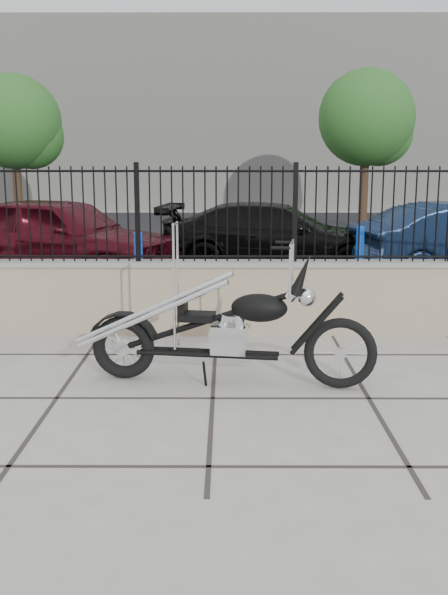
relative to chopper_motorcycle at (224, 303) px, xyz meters
name	(u,v)px	position (x,y,z in m)	size (l,w,h in m)	color
ground_plane	(213,399)	(-0.11, -0.47, -0.83)	(90.00, 90.00, 0.00)	#99968E
parking_lot	(222,242)	(-0.11, 12.03, -0.83)	(30.00, 30.00, 0.00)	black
retaining_wall	(216,298)	(-0.11, 2.03, -0.35)	(14.00, 0.36, 0.96)	gray
iron_fence	(216,214)	(-0.11, 2.03, 0.73)	(14.00, 0.08, 1.20)	black
background_building	(224,118)	(-0.11, 26.03, 3.17)	(22.00, 6.00, 8.00)	beige
chopper_motorcycle	(224,303)	(0.00, 0.00, 0.00)	(2.78, 0.49, 1.67)	black
car_red	(61,237)	(-3.10, 6.28, -0.05)	(1.86, 4.62, 1.57)	#430912
car_black	(276,237)	(1.03, 7.21, -0.15)	(1.91, 4.70, 1.36)	black
bollard_a	(139,268)	(-1.35, 3.93, -0.27)	(0.13, 0.13, 1.12)	#0B53AC
bollard_b	(359,261)	(2.25, 4.71, -0.26)	(0.14, 0.14, 1.14)	#0E23D9
tree_left	(14,117)	(-6.64, 15.55, 2.64)	(2.94, 2.94, 4.96)	#382619
tree_right	(367,113)	(4.50, 16.15, 2.80)	(3.07, 3.07, 5.19)	#382619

